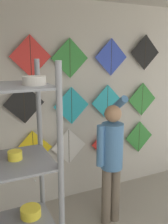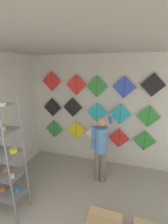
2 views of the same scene
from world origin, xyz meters
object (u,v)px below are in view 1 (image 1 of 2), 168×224
Objects in this scene: kite_6 at (24,104)px; kite_13 at (111,57)px; shopkeeper at (111,154)px; kite_14 at (145,52)px; kite_4 at (139,137)px; kite_11 at (31,56)px; kite_1 at (33,152)px; kite_3 at (107,143)px; kite_12 at (70,58)px; kite_8 at (107,102)px; kite_9 at (142,99)px; kite_7 at (72,106)px; kite_2 at (69,146)px.

kite_13 is (1.26, 0.00, 0.56)m from kite_6.
shopkeeper is 1.70m from kite_14.
kite_11 reaches higher than kite_4.
shopkeeper is 3.12× the size of kite_13.
kite_3 is (1.14, 0.00, -0.05)m from kite_1.
kite_1 is at bearing -179.96° from kite_14.
kite_11 is (0.02, 0.00, 1.26)m from kite_1.
kite_11 reaches higher than kite_12.
kite_8 is at bearing 0.00° from kite_12.
kite_9 is 1.00× the size of kite_13.
kite_13 reaches higher than kite_6.
kite_7 is 1.00× the size of kite_13.
kite_9 is (1.77, 0.00, 0.58)m from kite_1.
kite_1 is 1.40× the size of kite_8.
kite_7 is (0.65, 0.00, -0.09)m from kite_6.
kite_12 is (-0.25, 0.69, 1.13)m from shopkeeper.
kite_1 is at bearing -179.88° from kite_12.
kite_14 reaches higher than kite_12.
kite_2 is 1.00× the size of kite_6.
kite_4 is 0.88m from kite_8.
kite_8 is at bearing 180.00° from kite_13.
kite_3 is 0.89m from kite_9.
kite_14 is at bearing 0.00° from kite_7.
kite_1 is 1.35m from kite_12.
kite_9 is (0.63, 0.00, -0.01)m from kite_8.
kite_2 is at bearing 180.00° from kite_12.
kite_11 is 1.00× the size of kite_13.
kite_4 is at bearing 0.00° from kite_3.
shopkeeper is at bearing -144.73° from kite_14.
kite_13 reaches higher than kite_9.
kite_3 is 0.86m from kite_7.
kite_11 is at bearing 180.00° from kite_9.
kite_2 is 1.00× the size of kite_4.
kite_12 is at bearing 180.00° from kite_8.
kite_11 is (-1.11, 0.00, 0.67)m from kite_8.
kite_3 is 1.71m from kite_11.
kite_13 is at bearing 0.00° from kite_7.
kite_3 is 1.00× the size of kite_9.
kite_7 is 0.64m from kite_12.
kite_11 reaches higher than kite_8.
kite_3 is at bearing 0.00° from kite_8.
kite_8 is (0.34, 0.69, 0.49)m from shopkeeper.
kite_8 is at bearing 180.00° from kite_3.
kite_13 is (0.67, 0.00, 1.24)m from kite_2.
kite_6 is at bearing 180.00° from kite_4.
shopkeeper is at bearing -71.63° from kite_7.
shopkeeper is at bearing -144.53° from kite_9.
kite_2 is at bearing 180.00° from kite_9.
kite_14 is at bearing 0.00° from kite_9.
kite_12 is (0.52, 0.00, -0.03)m from kite_11.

